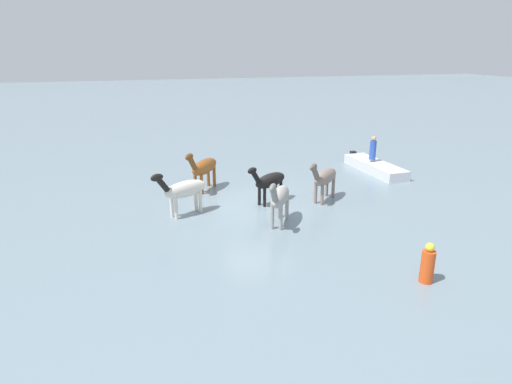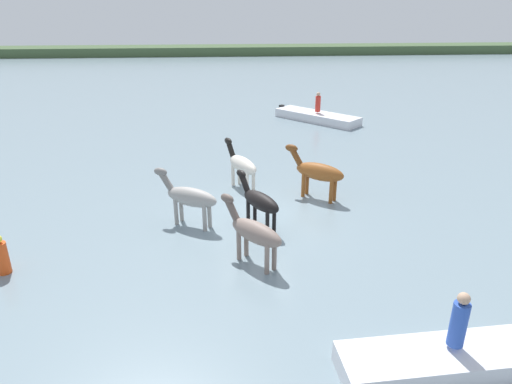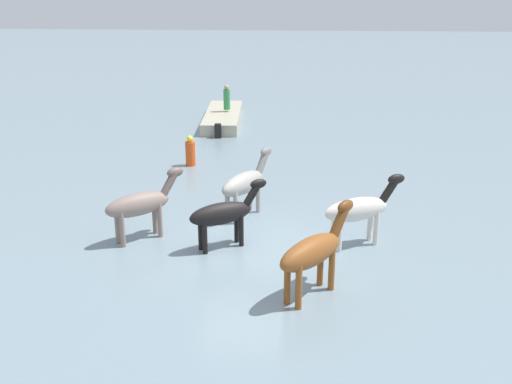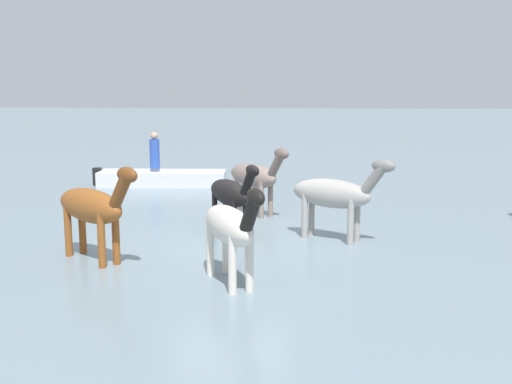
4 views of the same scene
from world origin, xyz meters
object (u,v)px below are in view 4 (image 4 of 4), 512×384
object	(u,v)px
boat_tender_starboard	(162,180)
person_boatman_standing	(155,152)
horse_mid_herd	(231,227)
horse_dark_mare	(231,194)
horse_chestnut_trailing	(255,176)
horse_dun_straggler	(93,207)
horse_gray_outer	(334,194)

from	to	relation	value
boat_tender_starboard	person_boatman_standing	bearing A→B (deg)	-163.59
horse_mid_herd	horse_dark_mare	bearing A→B (deg)	159.26
boat_tender_starboard	person_boatman_standing	distance (m)	0.98
horse_dark_mare	boat_tender_starboard	distance (m)	7.29
horse_chestnut_trailing	horse_dark_mare	xyz separation A→B (m)	(0.36, 2.22, -0.06)
boat_tender_starboard	person_boatman_standing	size ratio (longest dim) A/B	3.69
horse_dun_straggler	horse_gray_outer	bearing A→B (deg)	61.17
horse_dun_straggler	person_boatman_standing	world-z (taller)	horse_dun_straggler
horse_mid_herd	boat_tender_starboard	size ratio (longest dim) A/B	0.51
horse_dun_straggler	boat_tender_starboard	distance (m)	8.87
horse_mid_herd	boat_tender_starboard	distance (m)	10.61
horse_dark_mare	horse_gray_outer	world-z (taller)	horse_gray_outer
horse_dun_straggler	horse_dark_mare	distance (m)	3.24
horse_dark_mare	horse_mid_herd	xyz separation A→B (m)	(-0.38, 3.43, 0.06)
horse_dark_mare	person_boatman_standing	bearing A→B (deg)	174.28
horse_dun_straggler	boat_tender_starboard	xyz separation A→B (m)	(0.70, -8.80, -0.88)
horse_chestnut_trailing	person_boatman_standing	size ratio (longest dim) A/B	1.66
horse_gray_outer	boat_tender_starboard	size ratio (longest dim) A/B	0.50
horse_dun_straggler	person_boatman_standing	size ratio (longest dim) A/B	1.80
horse_gray_outer	person_boatman_standing	size ratio (longest dim) A/B	1.85
horse_dun_straggler	horse_mid_herd	distance (m)	2.98
person_boatman_standing	horse_gray_outer	bearing A→B (deg)	128.72
horse_chestnut_trailing	horse_gray_outer	size ratio (longest dim) A/B	0.90
horse_gray_outer	horse_mid_herd	size ratio (longest dim) A/B	0.99
horse_chestnut_trailing	person_boatman_standing	world-z (taller)	horse_chestnut_trailing
boat_tender_starboard	horse_mid_herd	bearing A→B (deg)	-73.76
horse_chestnut_trailing	horse_gray_outer	bearing A→B (deg)	-4.66
horse_chestnut_trailing	horse_gray_outer	xyz separation A→B (m)	(-1.88, 2.56, 0.02)
horse_gray_outer	horse_mid_herd	xyz separation A→B (m)	(1.86, 3.10, -0.01)
horse_gray_outer	person_boatman_standing	world-z (taller)	horse_gray_outer
horse_chestnut_trailing	boat_tender_starboard	size ratio (longest dim) A/B	0.45
horse_gray_outer	boat_tender_starboard	bearing A→B (deg)	158.44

